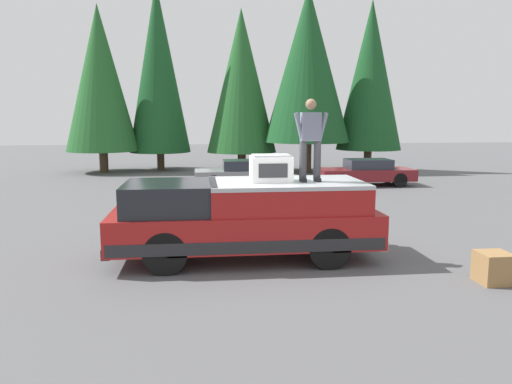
# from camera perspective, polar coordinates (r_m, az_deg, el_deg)

# --- Properties ---
(ground_plane) EXTENTS (90.00, 90.00, 0.00)m
(ground_plane) POSITION_cam_1_polar(r_m,az_deg,el_deg) (10.57, 1.38, -7.61)
(ground_plane) COLOR #565659
(pickup_truck) EXTENTS (2.01, 5.54, 1.65)m
(pickup_truck) POSITION_cam_1_polar(r_m,az_deg,el_deg) (10.27, -1.31, -3.08)
(pickup_truck) COLOR maroon
(pickup_truck) RESTS_ON ground
(compressor_unit) EXTENTS (0.65, 0.84, 0.56)m
(compressor_unit) POSITION_cam_1_polar(r_m,az_deg,el_deg) (10.13, 1.74, 2.79)
(compressor_unit) COLOR white
(compressor_unit) RESTS_ON pickup_truck
(person_on_truck_bed) EXTENTS (0.29, 0.72, 1.69)m
(person_on_truck_bed) POSITION_cam_1_polar(r_m,az_deg,el_deg) (10.14, 6.37, 6.29)
(person_on_truck_bed) COLOR #333338
(person_on_truck_bed) RESTS_ON pickup_truck
(parked_car_maroon) EXTENTS (1.64, 4.10, 1.16)m
(parked_car_maroon) POSITION_cam_1_polar(r_m,az_deg,el_deg) (22.00, 12.70, 2.25)
(parked_car_maroon) COLOR maroon
(parked_car_maroon) RESTS_ON ground
(parked_car_grey) EXTENTS (1.64, 4.10, 1.16)m
(parked_car_grey) POSITION_cam_1_polar(r_m,az_deg,el_deg) (21.00, -1.47, 2.16)
(parked_car_grey) COLOR gray
(parked_car_grey) RESTS_ON ground
(wooden_crate) EXTENTS (0.56, 0.56, 0.56)m
(wooden_crate) POSITION_cam_1_polar(r_m,az_deg,el_deg) (9.92, 25.95, -7.93)
(wooden_crate) COLOR olive
(wooden_crate) RESTS_ON ground
(conifer_far_left) EXTENTS (3.56, 3.56, 9.23)m
(conifer_far_left) POSITION_cam_1_polar(r_m,az_deg,el_deg) (28.12, 13.18, 13.03)
(conifer_far_left) COLOR #4C3826
(conifer_far_left) RESTS_ON ground
(conifer_left) EXTENTS (4.62, 4.62, 9.75)m
(conifer_left) POSITION_cam_1_polar(r_m,az_deg,el_deg) (26.95, 6.04, 14.43)
(conifer_left) COLOR #4C3826
(conifer_left) RESTS_ON ground
(conifer_center_left) EXTENTS (3.89, 3.89, 8.86)m
(conifer_center_left) POSITION_cam_1_polar(r_m,az_deg,el_deg) (27.72, -1.71, 12.76)
(conifer_center_left) COLOR #4C3826
(conifer_center_left) RESTS_ON ground
(conifer_center_right) EXTENTS (3.42, 3.42, 10.34)m
(conifer_center_right) POSITION_cam_1_polar(r_m,az_deg,el_deg) (28.54, -11.34, 13.96)
(conifer_center_right) COLOR #4C3826
(conifer_center_right) RESTS_ON ground
(conifer_right) EXTENTS (3.84, 3.84, 8.87)m
(conifer_right) POSITION_cam_1_polar(r_m,az_deg,el_deg) (27.98, -17.72, 12.47)
(conifer_right) COLOR #4C3826
(conifer_right) RESTS_ON ground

